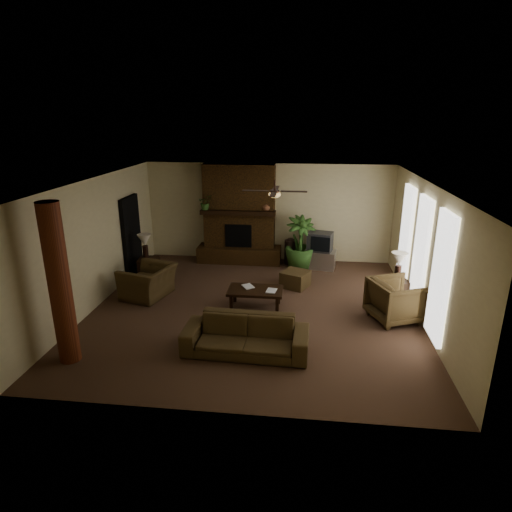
# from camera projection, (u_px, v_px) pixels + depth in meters

# --- Properties ---
(room_shell) EXTENTS (7.00, 7.00, 7.00)m
(room_shell) POSITION_uv_depth(u_px,v_px,m) (254.00, 248.00, 9.01)
(room_shell) COLOR brown
(room_shell) RESTS_ON ground
(fireplace) EXTENTS (2.40, 0.70, 2.80)m
(fireplace) POSITION_uv_depth(u_px,v_px,m) (239.00, 222.00, 12.21)
(fireplace) COLOR #523316
(fireplace) RESTS_ON ground
(windows) EXTENTS (0.08, 3.65, 2.35)m
(windows) POSITION_uv_depth(u_px,v_px,m) (420.00, 253.00, 8.84)
(windows) COLOR white
(windows) RESTS_ON ground
(log_column) EXTENTS (0.36, 0.36, 2.80)m
(log_column) POSITION_uv_depth(u_px,v_px,m) (60.00, 285.00, 7.06)
(log_column) COLOR brown
(log_column) RESTS_ON ground
(doorway) EXTENTS (0.10, 1.00, 2.10)m
(doorway) POSITION_uv_depth(u_px,v_px,m) (132.00, 236.00, 11.18)
(doorway) COLOR black
(doorway) RESTS_ON ground
(ceiling_fan) EXTENTS (1.35, 1.35, 0.37)m
(ceiling_fan) POSITION_uv_depth(u_px,v_px,m) (275.00, 193.00, 8.89)
(ceiling_fan) COLOR black
(ceiling_fan) RESTS_ON ceiling
(sofa) EXTENTS (2.25, 0.73, 0.87)m
(sofa) POSITION_uv_depth(u_px,v_px,m) (246.00, 330.00, 7.60)
(sofa) COLOR #4F3D21
(sofa) RESTS_ON ground
(armchair_left) EXTENTS (1.00, 1.28, 0.99)m
(armchair_left) POSITION_uv_depth(u_px,v_px,m) (148.00, 277.00, 9.95)
(armchair_left) COLOR #4F3D21
(armchair_left) RESTS_ON ground
(armchair_right) EXTENTS (1.17, 1.21, 0.97)m
(armchair_right) POSITION_uv_depth(u_px,v_px,m) (396.00, 298.00, 8.80)
(armchair_right) COLOR #4F3D21
(armchair_right) RESTS_ON ground
(coffee_table) EXTENTS (1.20, 0.70, 0.43)m
(coffee_table) POSITION_uv_depth(u_px,v_px,m) (255.00, 292.00, 9.41)
(coffee_table) COLOR black
(coffee_table) RESTS_ON ground
(ottoman) EXTENTS (0.80, 0.80, 0.40)m
(ottoman) POSITION_uv_depth(u_px,v_px,m) (295.00, 279.00, 10.61)
(ottoman) COLOR #4F3D21
(ottoman) RESTS_ON ground
(tv_stand) EXTENTS (0.92, 0.64, 0.50)m
(tv_stand) POSITION_uv_depth(u_px,v_px,m) (320.00, 259.00, 11.91)
(tv_stand) COLOR #BCBCBF
(tv_stand) RESTS_ON ground
(tv) EXTENTS (0.75, 0.66, 0.52)m
(tv) POSITION_uv_depth(u_px,v_px,m) (320.00, 242.00, 11.76)
(tv) COLOR #343436
(tv) RESTS_ON tv_stand
(floor_vase) EXTENTS (0.34, 0.34, 0.77)m
(floor_vase) POSITION_uv_depth(u_px,v_px,m) (290.00, 249.00, 12.18)
(floor_vase) COLOR black
(floor_vase) RESTS_ON ground
(floor_plant) EXTENTS (1.34, 1.67, 0.82)m
(floor_plant) POSITION_uv_depth(u_px,v_px,m) (299.00, 254.00, 11.85)
(floor_plant) COLOR #355D25
(floor_plant) RESTS_ON ground
(side_table_left) EXTENTS (0.57, 0.57, 0.55)m
(side_table_left) POSITION_uv_depth(u_px,v_px,m) (149.00, 268.00, 11.13)
(side_table_left) COLOR black
(side_table_left) RESTS_ON ground
(lamp_left) EXTENTS (0.46, 0.46, 0.65)m
(lamp_left) POSITION_uv_depth(u_px,v_px,m) (145.00, 242.00, 10.89)
(lamp_left) COLOR black
(lamp_left) RESTS_ON side_table_left
(side_table_right) EXTENTS (0.63, 0.63, 0.55)m
(side_table_right) POSITION_uv_depth(u_px,v_px,m) (395.00, 291.00, 9.68)
(side_table_right) COLOR black
(side_table_right) RESTS_ON ground
(lamp_right) EXTENTS (0.37, 0.37, 0.65)m
(lamp_right) POSITION_uv_depth(u_px,v_px,m) (399.00, 261.00, 9.44)
(lamp_right) COLOR black
(lamp_right) RESTS_ON side_table_right
(mantel_plant) EXTENTS (0.50, 0.52, 0.33)m
(mantel_plant) POSITION_uv_depth(u_px,v_px,m) (206.00, 204.00, 11.88)
(mantel_plant) COLOR #355D25
(mantel_plant) RESTS_ON fireplace
(mantel_vase) EXTENTS (0.27, 0.28, 0.22)m
(mantel_vase) POSITION_uv_depth(u_px,v_px,m) (266.00, 207.00, 11.78)
(mantel_vase) COLOR brown
(mantel_vase) RESTS_ON fireplace
(book_a) EXTENTS (0.20, 0.14, 0.29)m
(book_a) POSITION_uv_depth(u_px,v_px,m) (244.00, 282.00, 9.43)
(book_a) COLOR #999999
(book_a) RESTS_ON coffee_table
(book_b) EXTENTS (0.21, 0.05, 0.29)m
(book_b) POSITION_uv_depth(u_px,v_px,m) (267.00, 285.00, 9.27)
(book_b) COLOR #999999
(book_b) RESTS_ON coffee_table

